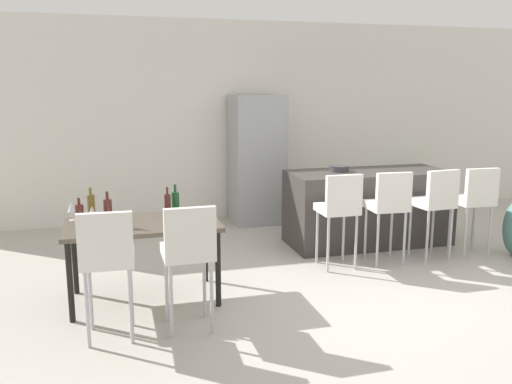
{
  "coord_description": "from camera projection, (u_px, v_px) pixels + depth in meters",
  "views": [
    {
      "loc": [
        -2.5,
        -4.76,
        1.95
      ],
      "look_at": [
        -1.03,
        0.6,
        0.85
      ],
      "focal_mm": 37.33,
      "sensor_mm": 36.0,
      "label": 1
    }
  ],
  "objects": [
    {
      "name": "kitchen_island",
      "position": [
        368.0,
        207.0,
        6.7
      ],
      "size": [
        2.01,
        0.84,
        0.92
      ],
      "primitive_type": "cube",
      "color": "#383330",
      "rests_on": "ground_plane"
    },
    {
      "name": "bar_chair_middle",
      "position": [
        389.0,
        203.0,
        5.85
      ],
      "size": [
        0.42,
        0.42,
        1.05
      ],
      "color": "silver",
      "rests_on": "ground_plane"
    },
    {
      "name": "ground_plane",
      "position": [
        366.0,
        278.0,
        5.53
      ],
      "size": [
        10.0,
        10.0,
        0.0
      ],
      "primitive_type": "plane",
      "color": "#ADA89E"
    },
    {
      "name": "wine_bottle_corner",
      "position": [
        91.0,
        206.0,
        4.93
      ],
      "size": [
        0.07,
        0.07,
        0.3
      ],
      "color": "brown",
      "rests_on": "dining_table"
    },
    {
      "name": "wine_bottle_far",
      "position": [
        175.0,
        202.0,
        5.19
      ],
      "size": [
        0.08,
        0.08,
        0.28
      ],
      "color": "#194723",
      "rests_on": "dining_table"
    },
    {
      "name": "refrigerator",
      "position": [
        257.0,
        159.0,
        7.69
      ],
      "size": [
        0.72,
        0.68,
        1.84
      ],
      "primitive_type": "cube",
      "color": "#939699",
      "rests_on": "ground_plane"
    },
    {
      "name": "potted_plant",
      "position": [
        417.0,
        187.0,
        8.48
      ],
      "size": [
        0.45,
        0.45,
        0.65
      ],
      "color": "#38383D",
      "rests_on": "ground_plane"
    },
    {
      "name": "back_wall",
      "position": [
        278.0,
        120.0,
        8.13
      ],
      "size": [
        10.0,
        0.12,
        2.9
      ],
      "primitive_type": "cube",
      "color": "silver",
      "rests_on": "ground_plane"
    },
    {
      "name": "bar_chair_left",
      "position": [
        339.0,
        206.0,
        5.7
      ],
      "size": [
        0.4,
        0.4,
        1.05
      ],
      "color": "silver",
      "rests_on": "ground_plane"
    },
    {
      "name": "bar_chair_far",
      "position": [
        475.0,
        197.0,
        6.14
      ],
      "size": [
        0.42,
        0.42,
        1.05
      ],
      "color": "silver",
      "rests_on": "ground_plane"
    },
    {
      "name": "wine_glass_inner",
      "position": [
        110.0,
        219.0,
        4.45
      ],
      "size": [
        0.07,
        0.07,
        0.17
      ],
      "color": "silver",
      "rests_on": "dining_table"
    },
    {
      "name": "dining_chair_far",
      "position": [
        189.0,
        248.0,
        4.2
      ],
      "size": [
        0.4,
        0.4,
        1.05
      ],
      "color": "silver",
      "rests_on": "ground_plane"
    },
    {
      "name": "fruit_bowl",
      "position": [
        339.0,
        169.0,
        6.6
      ],
      "size": [
        0.24,
        0.24,
        0.07
      ],
      "primitive_type": "cylinder",
      "color": "#333338",
      "rests_on": "kitchen_island"
    },
    {
      "name": "wine_glass_right",
      "position": [
        92.0,
        211.0,
        4.72
      ],
      "size": [
        0.07,
        0.07,
        0.17
      ],
      "color": "silver",
      "rests_on": "dining_table"
    },
    {
      "name": "dining_table",
      "position": [
        143.0,
        230.0,
        4.84
      ],
      "size": [
        1.38,
        0.78,
        0.74
      ],
      "color": "#4C4238",
      "rests_on": "ground_plane"
    },
    {
      "name": "wine_bottle_end",
      "position": [
        168.0,
        205.0,
        5.04
      ],
      "size": [
        0.06,
        0.06,
        0.28
      ],
      "color": "#471E19",
      "rests_on": "dining_table"
    },
    {
      "name": "bar_chair_right",
      "position": [
        436.0,
        200.0,
        6.0
      ],
      "size": [
        0.43,
        0.43,
        1.05
      ],
      "color": "silver",
      "rests_on": "ground_plane"
    },
    {
      "name": "dining_chair_near",
      "position": [
        107.0,
        254.0,
        4.04
      ],
      "size": [
        0.42,
        0.42,
        1.05
      ],
      "color": "silver",
      "rests_on": "ground_plane"
    },
    {
      "name": "wine_bottle_middle",
      "position": [
        108.0,
        212.0,
        4.68
      ],
      "size": [
        0.07,
        0.07,
        0.31
      ],
      "color": "#471E19",
      "rests_on": "dining_table"
    },
    {
      "name": "wine_glass_left",
      "position": [
        71.0,
        207.0,
        4.88
      ],
      "size": [
        0.07,
        0.07,
        0.17
      ],
      "color": "silver",
      "rests_on": "dining_table"
    },
    {
      "name": "wine_bottle_near",
      "position": [
        80.0,
        216.0,
        4.6
      ],
      "size": [
        0.07,
        0.07,
        0.27
      ],
      "color": "#471E19",
      "rests_on": "dining_table"
    }
  ]
}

